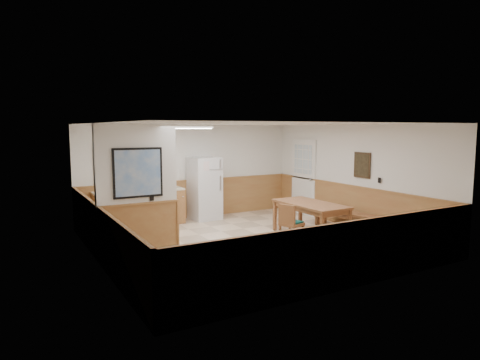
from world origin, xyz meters
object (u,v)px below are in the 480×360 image
dining_chair (289,221)px  soap_bottle (115,187)px  dining_bench (347,216)px  refrigerator (205,188)px  dining_table (310,207)px  fire_extinguisher (172,180)px

dining_chair → soap_bottle: (-2.80, 3.23, 0.52)m
dining_bench → dining_chair: bearing=-178.5°
refrigerator → dining_table: bearing=-68.6°
refrigerator → dining_table: (1.31, -2.80, -0.17)m
soap_bottle → dining_table: bearing=-38.3°
dining_bench → soap_bottle: size_ratio=7.81×
dining_chair → fire_extinguisher: size_ratio=1.84×
dining_table → fire_extinguisher: (-2.20, 2.87, 0.45)m
dining_table → dining_bench: (1.10, -0.02, -0.31)m
refrigerator → soap_bottle: bearing=174.7°
dining_table → dining_chair: dining_chair is taller
dining_table → soap_bottle: size_ratio=7.86×
fire_extinguisher → soap_bottle: bearing=-178.6°
fire_extinguisher → soap_bottle: 1.44m
refrigerator → dining_table: refrigerator is taller
refrigerator → fire_extinguisher: bearing=172.0°
refrigerator → dining_bench: 3.74m
dining_bench → refrigerator: bearing=122.2°
dining_chair → soap_bottle: size_ratio=3.73×
fire_extinguisher → dining_chair: bearing=-65.6°
fire_extinguisher → dining_bench: bearing=-39.8°
dining_table → dining_bench: dining_table is taller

